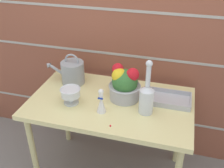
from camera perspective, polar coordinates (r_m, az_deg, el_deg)
brick_wall at (r=2.10m, az=3.09°, el=11.22°), size 3.60×0.08×2.20m
patio_table at (r=1.92m, az=-0.28°, el=-5.56°), size 1.16×0.69×0.74m
watering_can at (r=2.08m, az=-8.63°, el=2.57°), size 0.32×0.18×0.25m
crystal_pedestal_bowl at (r=1.83m, az=-9.01°, el=-2.09°), size 0.14×0.14×0.12m
flower_planter at (r=1.85m, az=2.72°, el=-0.04°), size 0.23×0.23×0.26m
glass_decanter at (r=1.71m, az=7.54°, el=-2.72°), size 0.10×0.10×0.38m
figurine_vase at (r=1.73m, az=-2.35°, el=-4.08°), size 0.06×0.06×0.18m
wire_tray at (r=1.91m, az=12.17°, el=-3.34°), size 0.31×0.20×0.04m
fallen_petal at (r=1.65m, az=-0.35°, el=-9.10°), size 0.01×0.01×0.01m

